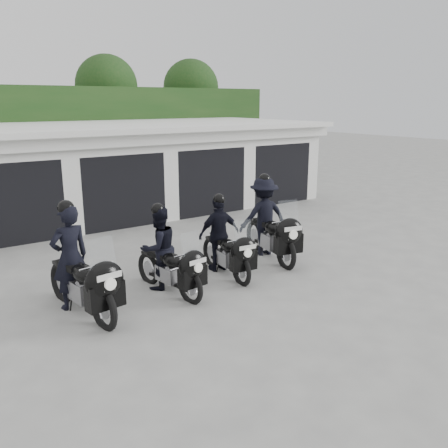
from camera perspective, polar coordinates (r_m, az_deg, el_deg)
ground at (r=10.07m, az=1.02°, el=-7.08°), size 80.00×80.00×0.00m
garage_block at (r=16.73m, az=-15.46°, el=6.17°), size 16.40×6.80×2.96m
background_vegetation at (r=21.34m, az=-19.29°, el=11.23°), size 20.00×3.90×5.80m
police_bike_a at (r=8.81m, az=-17.04°, el=-5.22°), size 0.93×2.40×2.09m
police_bike_b at (r=9.52m, az=-7.18°, el=-3.57°), size 0.93×2.10×1.83m
police_bike_c at (r=10.44m, az=-0.14°, el=-1.84°), size 1.04×2.08×1.81m
police_bike_d at (r=11.57m, az=5.20°, el=0.36°), size 1.36×2.37×2.09m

